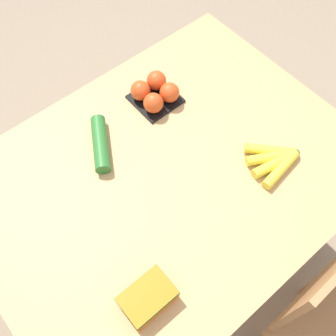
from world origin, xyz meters
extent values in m
plane|color=gray|center=(0.00, 0.00, 0.00)|extent=(12.00, 12.00, 0.00)
cube|color=tan|center=(0.00, 0.00, 0.75)|extent=(1.28, 0.98, 0.03)
cylinder|color=tan|center=(-0.58, -0.43, 0.37)|extent=(0.06, 0.06, 0.74)
cube|color=#A87547|center=(-0.17, 0.56, 0.70)|extent=(0.39, 0.02, 0.46)
cylinder|color=#A87547|center=(-0.35, 0.58, 0.22)|extent=(0.04, 0.04, 0.45)
sphere|color=brown|center=(-0.37, 0.22, 0.78)|extent=(0.03, 0.03, 0.03)
cylinder|color=yellow|center=(-0.31, 0.16, 0.78)|extent=(0.14, 0.15, 0.03)
cylinder|color=yellow|center=(-0.29, 0.18, 0.78)|extent=(0.16, 0.11, 0.03)
cylinder|color=yellow|center=(-0.29, 0.21, 0.78)|extent=(0.17, 0.07, 0.03)
cylinder|color=yellow|center=(-0.28, 0.24, 0.78)|extent=(0.17, 0.06, 0.03)
cube|color=black|center=(-0.16, -0.27, 0.77)|extent=(0.16, 0.16, 0.01)
sphere|color=#DB4C1E|center=(-0.20, -0.30, 0.81)|extent=(0.07, 0.07, 0.07)
sphere|color=#DB4C1E|center=(-0.12, -0.30, 0.81)|extent=(0.07, 0.07, 0.07)
sphere|color=#DB4C1E|center=(-0.20, -0.23, 0.81)|extent=(0.07, 0.07, 0.07)
sphere|color=#DB4C1E|center=(-0.12, -0.23, 0.81)|extent=(0.07, 0.07, 0.07)
cube|color=orange|center=(0.31, 0.28, 0.80)|extent=(0.14, 0.10, 0.06)
cube|color=#145123|center=(0.31, 0.28, 0.82)|extent=(0.15, 0.10, 0.02)
cylinder|color=#2D702D|center=(0.11, -0.22, 0.79)|extent=(0.15, 0.21, 0.05)
camera|label=1|loc=(0.41, 0.48, 1.90)|focal=42.00mm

